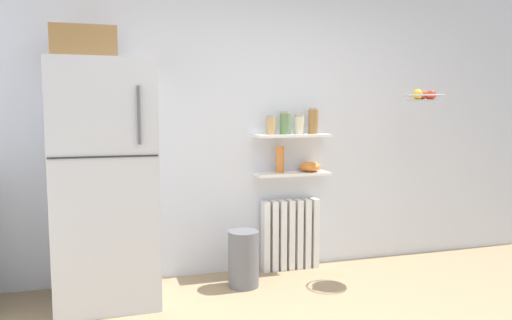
% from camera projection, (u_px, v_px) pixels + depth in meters
% --- Properties ---
extents(back_wall, '(7.04, 0.10, 2.60)m').
position_uv_depth(back_wall, '(259.00, 127.00, 4.35)').
color(back_wall, silver).
rests_on(back_wall, ground_plane).
extents(refrigerator, '(0.74, 0.75, 2.03)m').
position_uv_depth(refrigerator, '(105.00, 176.00, 3.62)').
color(refrigerator, '#B7BABF').
rests_on(refrigerator, ground_plane).
extents(radiator, '(0.53, 0.12, 0.64)m').
position_uv_depth(radiator, '(290.00, 234.00, 4.40)').
color(radiator, white).
rests_on(radiator, ground_plane).
extents(wall_shelf_lower, '(0.67, 0.22, 0.02)m').
position_uv_depth(wall_shelf_lower, '(292.00, 174.00, 4.31)').
color(wall_shelf_lower, white).
extents(wall_shelf_upper, '(0.67, 0.22, 0.02)m').
position_uv_depth(wall_shelf_upper, '(292.00, 136.00, 4.27)').
color(wall_shelf_upper, white).
extents(storage_jar_0, '(0.09, 0.09, 0.17)m').
position_uv_depth(storage_jar_0, '(271.00, 125.00, 4.21)').
color(storage_jar_0, tan).
rests_on(storage_jar_0, wall_shelf_upper).
extents(storage_jar_1, '(0.09, 0.09, 0.20)m').
position_uv_depth(storage_jar_1, '(285.00, 123.00, 4.24)').
color(storage_jar_1, '#5B7F4C').
rests_on(storage_jar_1, wall_shelf_upper).
extents(storage_jar_2, '(0.09, 0.09, 0.18)m').
position_uv_depth(storage_jar_2, '(299.00, 124.00, 4.28)').
color(storage_jar_2, beige).
rests_on(storage_jar_2, wall_shelf_upper).
extents(storage_jar_3, '(0.09, 0.09, 0.23)m').
position_uv_depth(storage_jar_3, '(313.00, 121.00, 4.32)').
color(storage_jar_3, olive).
rests_on(storage_jar_3, wall_shelf_upper).
extents(vase, '(0.08, 0.08, 0.24)m').
position_uv_depth(vase, '(280.00, 159.00, 4.26)').
color(vase, '#CC7033').
rests_on(vase, wall_shelf_lower).
extents(shelf_bowl, '(0.20, 0.20, 0.09)m').
position_uv_depth(shelf_bowl, '(310.00, 167.00, 4.35)').
color(shelf_bowl, orange).
rests_on(shelf_bowl, wall_shelf_lower).
extents(trash_bin, '(0.25, 0.25, 0.47)m').
position_uv_depth(trash_bin, '(244.00, 259.00, 3.96)').
color(trash_bin, slate).
rests_on(trash_bin, ground_plane).
extents(hanging_fruit_basket, '(0.33, 0.33, 0.10)m').
position_uv_depth(hanging_fruit_basket, '(424.00, 96.00, 4.06)').
color(hanging_fruit_basket, '#B2B2B7').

